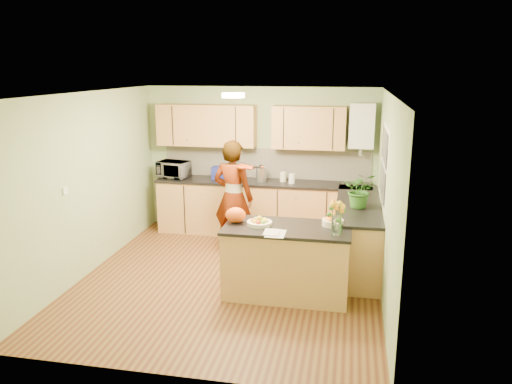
# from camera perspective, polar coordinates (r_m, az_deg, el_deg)

# --- Properties ---
(floor) EXTENTS (4.50, 4.50, 0.00)m
(floor) POSITION_cam_1_polar(r_m,az_deg,el_deg) (6.94, -2.98, -9.88)
(floor) COLOR #512917
(floor) RESTS_ON ground
(ceiling) EXTENTS (4.00, 4.50, 0.02)m
(ceiling) POSITION_cam_1_polar(r_m,az_deg,el_deg) (6.35, -3.28, 11.19)
(ceiling) COLOR white
(ceiling) RESTS_ON wall_back
(wall_back) EXTENTS (4.00, 0.02, 2.50)m
(wall_back) POSITION_cam_1_polar(r_m,az_deg,el_deg) (8.69, 0.46, 3.70)
(wall_back) COLOR #96AF7D
(wall_back) RESTS_ON floor
(wall_front) EXTENTS (4.00, 0.02, 2.50)m
(wall_front) POSITION_cam_1_polar(r_m,az_deg,el_deg) (4.48, -10.11, -6.65)
(wall_front) COLOR #96AF7D
(wall_front) RESTS_ON floor
(wall_left) EXTENTS (0.02, 4.50, 2.50)m
(wall_left) POSITION_cam_1_polar(r_m,az_deg,el_deg) (7.27, -18.60, 0.89)
(wall_left) COLOR #96AF7D
(wall_left) RESTS_ON floor
(wall_right) EXTENTS (0.02, 4.50, 2.50)m
(wall_right) POSITION_cam_1_polar(r_m,az_deg,el_deg) (6.37, 14.63, -0.65)
(wall_right) COLOR #96AF7D
(wall_right) RESTS_ON floor
(back_counter) EXTENTS (3.64, 0.62, 0.94)m
(back_counter) POSITION_cam_1_polar(r_m,az_deg,el_deg) (8.56, 0.74, -1.82)
(back_counter) COLOR tan
(back_counter) RESTS_ON floor
(right_counter) EXTENTS (0.62, 2.24, 0.94)m
(right_counter) POSITION_cam_1_polar(r_m,az_deg,el_deg) (7.39, 11.55, -4.73)
(right_counter) COLOR tan
(right_counter) RESTS_ON floor
(splashback) EXTENTS (3.60, 0.02, 0.52)m
(splashback) POSITION_cam_1_polar(r_m,az_deg,el_deg) (8.66, 1.09, 3.33)
(splashback) COLOR #EFE5CF
(splashback) RESTS_ON back_counter
(upper_cabinets) EXTENTS (3.20, 0.34, 0.70)m
(upper_cabinets) POSITION_cam_1_polar(r_m,az_deg,el_deg) (8.47, -0.92, 7.53)
(upper_cabinets) COLOR tan
(upper_cabinets) RESTS_ON wall_back
(boiler) EXTENTS (0.40, 0.30, 0.86)m
(boiler) POSITION_cam_1_polar(r_m,az_deg,el_deg) (8.29, 11.99, 7.42)
(boiler) COLOR white
(boiler) RESTS_ON wall_back
(window_right) EXTENTS (0.01, 1.30, 1.05)m
(window_right) POSITION_cam_1_polar(r_m,az_deg,el_deg) (6.88, 14.44, 3.02)
(window_right) COLOR white
(window_right) RESTS_ON wall_right
(light_switch) EXTENTS (0.02, 0.09, 0.09)m
(light_switch) POSITION_cam_1_polar(r_m,az_deg,el_deg) (6.75, -20.98, 0.14)
(light_switch) COLOR white
(light_switch) RESTS_ON wall_left
(ceiling_lamp) EXTENTS (0.30, 0.30, 0.07)m
(ceiling_lamp) POSITION_cam_1_polar(r_m,az_deg,el_deg) (6.64, -2.63, 10.99)
(ceiling_lamp) COLOR #FFEABF
(ceiling_lamp) RESTS_ON ceiling
(peninsula_island) EXTENTS (1.57, 0.81, 0.90)m
(peninsula_island) POSITION_cam_1_polar(r_m,az_deg,el_deg) (6.35, 3.53, -7.83)
(peninsula_island) COLOR tan
(peninsula_island) RESTS_ON floor
(fruit_dish) EXTENTS (0.32, 0.32, 0.11)m
(fruit_dish) POSITION_cam_1_polar(r_m,az_deg,el_deg) (6.23, 0.40, -3.39)
(fruit_dish) COLOR #F2E6C1
(fruit_dish) RESTS_ON peninsula_island
(orange_bowl) EXTENTS (0.27, 0.27, 0.16)m
(orange_bowl) POSITION_cam_1_polar(r_m,az_deg,el_deg) (6.28, 8.77, -3.24)
(orange_bowl) COLOR #F2E6C1
(orange_bowl) RESTS_ON peninsula_island
(flower_vase) EXTENTS (0.27, 0.27, 0.49)m
(flower_vase) POSITION_cam_1_polar(r_m,az_deg,el_deg) (5.89, 9.22, -1.80)
(flower_vase) COLOR silver
(flower_vase) RESTS_ON peninsula_island
(orange_bag) EXTENTS (0.29, 0.26, 0.20)m
(orange_bag) POSITION_cam_1_polar(r_m,az_deg,el_deg) (6.33, -2.34, -2.64)
(orange_bag) COLOR #F05813
(orange_bag) RESTS_ON peninsula_island
(papers) EXTENTS (0.23, 0.31, 0.01)m
(papers) POSITION_cam_1_polar(r_m,az_deg,el_deg) (5.92, 2.25, -4.75)
(papers) COLOR silver
(papers) RESTS_ON peninsula_island
(violinist) EXTENTS (0.73, 0.56, 1.77)m
(violinist) POSITION_cam_1_polar(r_m,az_deg,el_deg) (7.60, -2.62, -0.65)
(violinist) COLOR #E6B08D
(violinist) RESTS_ON floor
(violin) EXTENTS (0.59, 0.51, 0.15)m
(violin) POSITION_cam_1_polar(r_m,az_deg,el_deg) (7.23, -1.53, 2.91)
(violin) COLOR #511405
(violin) RESTS_ON violinist
(microwave) EXTENTS (0.58, 0.45, 0.29)m
(microwave) POSITION_cam_1_polar(r_m,az_deg,el_deg) (8.81, -9.41, 2.56)
(microwave) COLOR white
(microwave) RESTS_ON back_counter
(blue_box) EXTENTS (0.30, 0.23, 0.22)m
(blue_box) POSITION_cam_1_polar(r_m,az_deg,el_deg) (8.59, -4.07, 2.19)
(blue_box) COLOR navy
(blue_box) RESTS_ON back_counter
(kettle) EXTENTS (0.18, 0.18, 0.33)m
(kettle) POSITION_cam_1_polar(r_m,az_deg,el_deg) (8.41, 0.60, 2.14)
(kettle) COLOR #B9BABE
(kettle) RESTS_ON back_counter
(jar_cream) EXTENTS (0.14, 0.14, 0.16)m
(jar_cream) POSITION_cam_1_polar(r_m,az_deg,el_deg) (8.42, 3.12, 1.76)
(jar_cream) COLOR #F2E6C1
(jar_cream) RESTS_ON back_counter
(jar_white) EXTENTS (0.14, 0.14, 0.16)m
(jar_white) POSITION_cam_1_polar(r_m,az_deg,el_deg) (8.29, 4.12, 1.53)
(jar_white) COLOR white
(jar_white) RESTS_ON back_counter
(potted_plant) EXTENTS (0.46, 0.40, 0.50)m
(potted_plant) POSITION_cam_1_polar(r_m,az_deg,el_deg) (6.96, 11.85, 0.24)
(potted_plant) COLOR #316B23
(potted_plant) RESTS_ON right_counter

